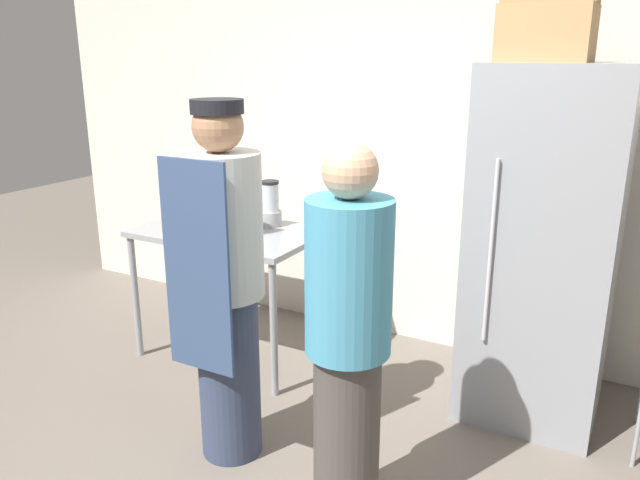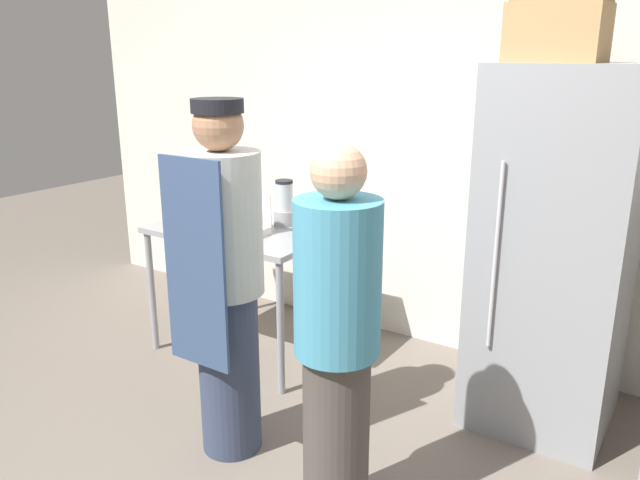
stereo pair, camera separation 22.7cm
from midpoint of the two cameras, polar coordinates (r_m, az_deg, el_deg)
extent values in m
cube|color=silver|center=(4.15, 9.35, 10.37)|extent=(6.40, 0.12, 3.02)
cube|color=gray|center=(3.49, 18.10, -0.71)|extent=(0.72, 0.72, 1.91)
cube|color=gray|center=(3.16, 16.89, -2.05)|extent=(0.66, 0.02, 1.57)
cylinder|color=silver|center=(3.17, 13.36, -1.19)|extent=(0.02, 0.02, 0.94)
cube|color=gray|center=(4.05, -9.89, 0.68)|extent=(1.16, 0.74, 0.04)
cylinder|color=gray|center=(4.31, -17.98, -5.00)|extent=(0.04, 0.04, 0.83)
cylinder|color=gray|center=(3.65, -6.06, -8.26)|extent=(0.04, 0.04, 0.83)
cylinder|color=gray|center=(4.75, -12.29, -2.54)|extent=(0.04, 0.04, 0.83)
cylinder|color=gray|center=(4.16, -0.90, -4.95)|extent=(0.04, 0.04, 0.83)
cube|color=silver|center=(3.87, -9.56, 0.62)|extent=(0.25, 0.20, 0.05)
cube|color=silver|center=(3.92, -8.73, 2.71)|extent=(0.24, 0.01, 0.20)
torus|color=#C66B84|center=(3.86, -10.76, 1.11)|extent=(0.09, 0.09, 0.03)
torus|color=#C66B84|center=(3.83, -10.04, 1.00)|extent=(0.09, 0.09, 0.03)
torus|color=#C66B84|center=(3.79, -9.31, 0.88)|extent=(0.09, 0.09, 0.03)
torus|color=#C66B84|center=(3.90, -10.30, 1.28)|extent=(0.09, 0.09, 0.03)
torus|color=#C66B84|center=(3.86, -9.59, 1.17)|extent=(0.09, 0.09, 0.03)
torus|color=#C66B84|center=(3.83, -8.87, 1.05)|extent=(0.09, 0.09, 0.03)
torus|color=#C66B84|center=(3.94, -9.86, 1.45)|extent=(0.09, 0.09, 0.03)
cylinder|color=#99999E|center=(4.09, -6.12, 1.97)|extent=(0.15, 0.15, 0.10)
cylinder|color=#B2BCC1|center=(4.06, -6.18, 3.86)|extent=(0.11, 0.11, 0.18)
cylinder|color=black|center=(4.04, -6.23, 5.25)|extent=(0.12, 0.12, 0.02)
cube|color=silver|center=(4.32, -12.00, 2.09)|extent=(0.30, 0.25, 0.04)
cube|color=#B72D2D|center=(4.31, -12.03, 2.63)|extent=(0.30, 0.25, 0.04)
cube|color=#2D5193|center=(4.30, -12.07, 3.22)|extent=(0.32, 0.27, 0.05)
cube|color=#A87F51|center=(3.28, 18.09, 17.51)|extent=(0.42, 0.35, 0.26)
cube|color=#977249|center=(3.29, 18.33, 19.98)|extent=(0.43, 0.18, 0.02)
cylinder|color=#333D56|center=(3.20, -10.36, -12.06)|extent=(0.30, 0.30, 0.85)
cylinder|color=beige|center=(2.91, -11.13, 1.25)|extent=(0.37, 0.37, 0.67)
sphere|color=#9E7051|center=(2.83, -11.65, 10.13)|extent=(0.23, 0.23, 0.23)
cube|color=#33476B|center=(2.82, -13.50, -2.62)|extent=(0.35, 0.02, 0.97)
cylinder|color=black|center=(2.82, -11.75, 11.87)|extent=(0.24, 0.24, 0.06)
cylinder|color=#47423D|center=(2.76, -0.03, -17.53)|extent=(0.28, 0.28, 0.79)
cylinder|color=teal|center=(2.43, -0.03, -3.51)|extent=(0.35, 0.35, 0.63)
sphere|color=tan|center=(2.32, -0.03, 6.33)|extent=(0.22, 0.22, 0.22)
camera|label=1|loc=(0.11, -92.21, -0.66)|focal=35.00mm
camera|label=2|loc=(0.11, 87.79, 0.66)|focal=35.00mm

